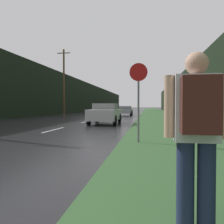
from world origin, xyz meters
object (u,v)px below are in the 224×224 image
at_px(car_passing_near, 105,113).
at_px(car_passing_far, 125,111).
at_px(hitchhiker_with_backpack, 197,130).
at_px(stop_sign, 138,95).

xyz_separation_m(car_passing_near, car_passing_far, (0.00, 15.75, -0.08)).
xyz_separation_m(hitchhiker_with_backpack, car_passing_far, (-3.50, 30.28, -0.37)).
xyz_separation_m(stop_sign, car_passing_near, (-2.71, 8.58, -0.92)).
distance_m(car_passing_near, car_passing_far, 15.75).
bearing_deg(hitchhiker_with_backpack, car_passing_near, 104.89).
distance_m(stop_sign, car_passing_far, 24.50).
xyz_separation_m(stop_sign, car_passing_far, (-2.71, 24.33, -1.00)).
distance_m(stop_sign, hitchhiker_with_backpack, 6.04).
bearing_deg(car_passing_far, car_passing_near, 90.00).
bearing_deg(stop_sign, car_passing_near, 107.50).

